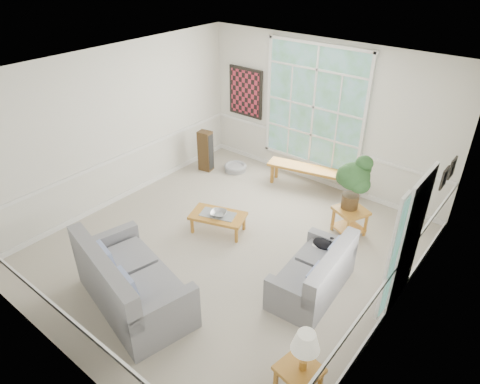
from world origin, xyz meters
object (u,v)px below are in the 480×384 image
Objects in this scene: loveseat_right at (313,269)px; end_table at (349,221)px; side_table at (298,381)px; loveseat_front at (133,275)px; coffee_table at (218,223)px.

loveseat_right is 1.70m from end_table.
side_table is (0.76, -1.59, -0.18)m from loveseat_right.
loveseat_front reaches higher than coffee_table.
end_table reaches higher than coffee_table.
side_table is at bearing -68.85° from loveseat_right.
loveseat_right is at bearing 58.00° from loveseat_front.
end_table is (1.86, 1.42, 0.07)m from coffee_table.
loveseat_front is 2.11m from coffee_table.
loveseat_front is 3.86m from end_table.
end_table is 1.10× the size of side_table.
loveseat_right is 2.98× the size of end_table.
side_table is at bearing -52.20° from coffee_table.
end_table reaches higher than side_table.
loveseat_front reaches higher than side_table.
coffee_table is (-0.24, 2.07, -0.34)m from loveseat_front.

